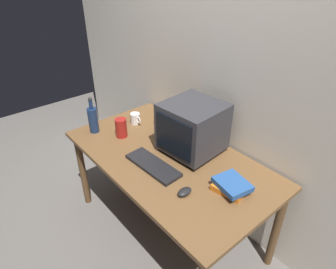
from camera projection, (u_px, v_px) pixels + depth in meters
name	position (u px, v px, depth m)	size (l,w,h in m)	color
ground_plane	(168.00, 228.00, 2.47)	(6.00, 6.00, 0.00)	slate
back_wall	(221.00, 72.00, 2.08)	(4.00, 0.08, 2.50)	silver
desk	(168.00, 165.00, 2.13)	(1.56, 0.85, 0.74)	brown
crt_monitor	(193.00, 128.00, 2.04)	(0.41, 0.42, 0.37)	#333338
keyboard	(153.00, 165.00, 1.97)	(0.42, 0.15, 0.02)	black
computer_mouse	(185.00, 192.00, 1.74)	(0.06, 0.10, 0.04)	black
bottle_tall	(93.00, 119.00, 2.31)	(0.08, 0.08, 0.30)	navy
bottle_short	(159.00, 119.00, 2.41)	(0.06, 0.06, 0.18)	#1E4C23
book_stack	(231.00, 186.00, 1.76)	(0.23, 0.20, 0.07)	orange
mug	(135.00, 118.00, 2.46)	(0.12, 0.08, 0.09)	white
metal_canister	(121.00, 128.00, 2.27)	(0.09, 0.09, 0.15)	#A51E19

